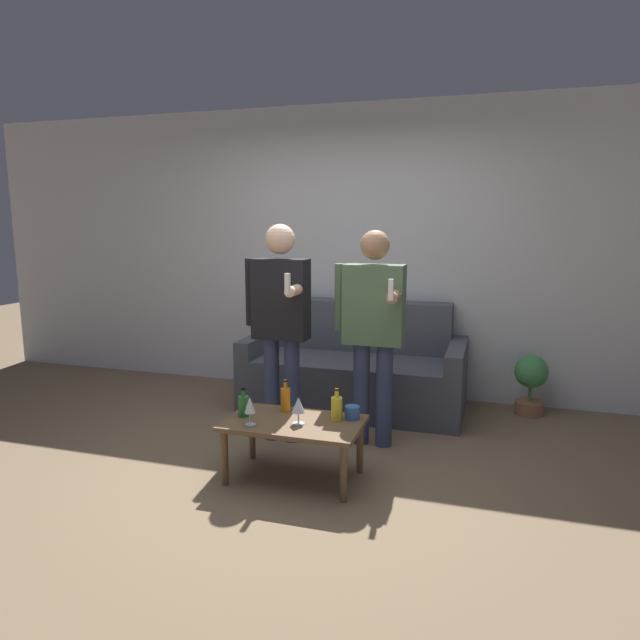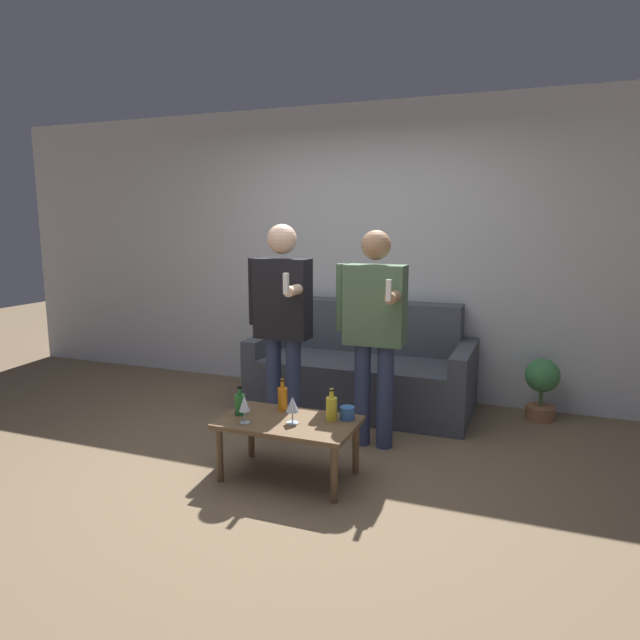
% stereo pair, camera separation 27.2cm
% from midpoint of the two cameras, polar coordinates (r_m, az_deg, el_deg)
% --- Properties ---
extents(ground_plane, '(16.00, 16.00, 0.00)m').
position_cam_midpoint_polar(ground_plane, '(3.88, -6.24, -15.12)').
color(ground_plane, '#756047').
extents(wall_back, '(8.00, 0.06, 2.70)m').
position_cam_midpoint_polar(wall_back, '(5.43, 1.98, 6.82)').
color(wall_back, silver).
rests_on(wall_back, ground_plane).
extents(couch, '(1.90, 0.91, 0.91)m').
position_cam_midpoint_polar(couch, '(5.11, 2.07, -5.02)').
color(couch, '#474C56').
rests_on(couch, ground_plane).
extents(coffee_table, '(0.87, 0.52, 0.39)m').
position_cam_midpoint_polar(coffee_table, '(3.69, -4.78, -10.74)').
color(coffee_table, brown).
rests_on(coffee_table, ground_plane).
extents(bottle_orange, '(0.07, 0.07, 0.21)m').
position_cam_midpoint_polar(bottle_orange, '(3.65, -0.47, -8.78)').
color(bottle_orange, yellow).
rests_on(bottle_orange, coffee_table).
extents(bottle_green, '(0.07, 0.07, 0.19)m').
position_cam_midpoint_polar(bottle_green, '(3.77, -9.74, -8.44)').
color(bottle_green, '#23752D').
rests_on(bottle_green, coffee_table).
extents(bottle_dark, '(0.06, 0.06, 0.22)m').
position_cam_midpoint_polar(bottle_dark, '(3.83, -5.48, -7.88)').
color(bottle_dark, orange).
rests_on(bottle_dark, coffee_table).
extents(wine_glass_near, '(0.08, 0.08, 0.17)m').
position_cam_midpoint_polar(wine_glass_near, '(3.59, -4.37, -8.56)').
color(wine_glass_near, silver).
rests_on(wine_glass_near, coffee_table).
extents(wine_glass_far, '(0.07, 0.07, 0.18)m').
position_cam_midpoint_polar(wine_glass_far, '(3.60, -9.21, -8.48)').
color(wine_glass_far, silver).
rests_on(wine_glass_far, coffee_table).
extents(cup_on_table, '(0.10, 0.10, 0.08)m').
position_cam_midpoint_polar(cup_on_table, '(3.69, 1.10, -9.25)').
color(cup_on_table, '#3366B2').
rests_on(cup_on_table, coffee_table).
extents(person_standing_left, '(0.48, 0.42, 1.62)m').
position_cam_midpoint_polar(person_standing_left, '(4.19, -5.86, 0.44)').
color(person_standing_left, navy).
rests_on(person_standing_left, ground_plane).
extents(person_standing_right, '(0.51, 0.42, 1.58)m').
position_cam_midpoint_polar(person_standing_right, '(4.09, 3.43, -0.23)').
color(person_standing_right, navy).
rests_on(person_standing_right, ground_plane).
extents(potted_plant, '(0.28, 0.28, 0.52)m').
position_cam_midpoint_polar(potted_plant, '(5.14, 18.92, -5.70)').
color(potted_plant, '#936042').
rests_on(potted_plant, ground_plane).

